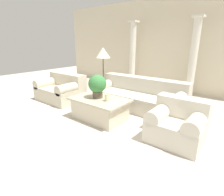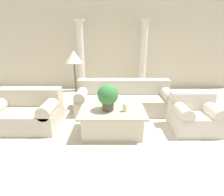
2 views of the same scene
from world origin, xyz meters
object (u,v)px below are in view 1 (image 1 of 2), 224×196
loveseat (62,89)px  floor_lamp (103,55)px  coffee_table (100,109)px  armchair (177,123)px  potted_plant (97,85)px  sofa_long (139,96)px

loveseat → floor_lamp: (0.91, 0.89, 1.02)m
coffee_table → armchair: 1.71m
loveseat → coffee_table: size_ratio=1.06×
armchair → potted_plant: bearing=-175.9°
coffee_table → floor_lamp: bearing=127.8°
sofa_long → potted_plant: bearing=-108.6°
loveseat → potted_plant: size_ratio=2.62×
sofa_long → armchair: size_ratio=2.74×
loveseat → coffee_table: loveseat is taller
coffee_table → potted_plant: (-0.09, 0.03, 0.54)m
sofa_long → loveseat: size_ratio=1.78×
sofa_long → floor_lamp: (-1.26, 0.02, 1.03)m
coffee_table → floor_lamp: (-0.95, 1.22, 1.10)m
sofa_long → coffee_table: size_ratio=1.90×
sofa_long → loveseat: 2.34m
loveseat → armchair: 3.56m
potted_plant → sofa_long: bearing=71.4°
armchair → coffee_table: bearing=-174.6°
loveseat → armchair: bearing=-2.7°
loveseat → potted_plant: bearing=-9.5°
coffee_table → armchair: bearing=5.4°
floor_lamp → armchair: bearing=-21.9°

